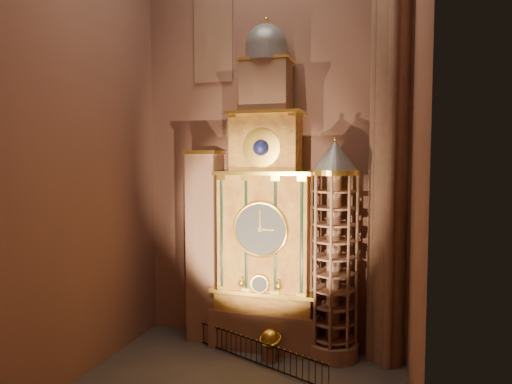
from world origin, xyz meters
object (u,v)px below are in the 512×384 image
(astronomical_clock, at_px, (266,219))
(iron_railing, at_px, (251,350))
(celestial_globe, at_px, (270,342))
(stair_turret, at_px, (334,251))
(portrait_tower, at_px, (205,245))

(astronomical_clock, xyz_separation_m, iron_railing, (-0.16, -2.02, -6.08))
(celestial_globe, height_order, iron_railing, celestial_globe)
(astronomical_clock, height_order, stair_turret, astronomical_clock)
(celestial_globe, bearing_deg, portrait_tower, 158.51)
(stair_turret, xyz_separation_m, iron_railing, (-3.66, -1.76, -4.67))
(astronomical_clock, relative_size, portrait_tower, 1.64)
(stair_turret, bearing_deg, iron_railing, -154.33)
(iron_railing, bearing_deg, stair_turret, 25.67)
(stair_turret, height_order, iron_railing, stair_turret)
(portrait_tower, height_order, celestial_globe, portrait_tower)
(portrait_tower, relative_size, stair_turret, 0.94)
(iron_railing, bearing_deg, portrait_tower, 147.78)
(astronomical_clock, xyz_separation_m, celestial_globe, (0.67, -1.58, -5.75))
(astronomical_clock, distance_m, portrait_tower, 3.73)
(stair_turret, bearing_deg, portrait_tower, 177.67)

